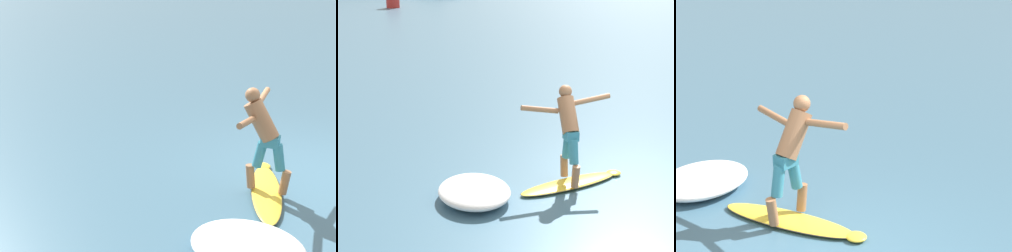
{
  "view_description": "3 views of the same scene",
  "coord_description": "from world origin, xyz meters",
  "views": [
    {
      "loc": [
        -7.6,
        0.7,
        3.5
      ],
      "look_at": [
        -1.29,
        2.36,
        1.12
      ],
      "focal_mm": 50.0,
      "sensor_mm": 36.0,
      "label": 1
    },
    {
      "loc": [
        -5.61,
        -6.75,
        3.68
      ],
      "look_at": [
        -1.33,
        2.68,
        0.62
      ],
      "focal_mm": 60.0,
      "sensor_mm": 36.0,
      "label": 2
    },
    {
      "loc": [
        3.08,
        -4.29,
        3.76
      ],
      "look_at": [
        -0.95,
        2.22,
        0.95
      ],
      "focal_mm": 60.0,
      "sensor_mm": 36.0,
      "label": 3
    }
  ],
  "objects": [
    {
      "name": "ground_plane",
      "position": [
        0.0,
        0.0,
        0.0
      ],
      "size": [
        200.0,
        200.0,
        0.0
      ],
      "primitive_type": "plane",
      "color": "#3C637B"
    },
    {
      "name": "surfboard",
      "position": [
        -0.94,
        0.87,
        0.04
      ],
      "size": [
        2.12,
        0.69,
        0.22
      ],
      "color": "yellow",
      "rests_on": "ground"
    },
    {
      "name": "surfer",
      "position": [
        -0.96,
        0.99,
        1.04
      ],
      "size": [
        1.57,
        0.81,
        1.61
      ],
      "color": "#996946",
      "rests_on": "surfboard"
    },
    {
      "name": "wave_foam_at_tail",
      "position": [
        -2.65,
        0.99,
        0.15
      ],
      "size": [
        1.39,
        1.62,
        0.3
      ],
      "color": "white",
      "rests_on": "ground"
    }
  ]
}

